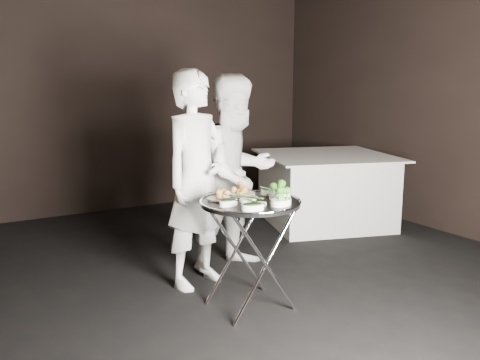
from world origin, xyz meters
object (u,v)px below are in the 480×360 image
serving_tray (250,202)px  dining_table (325,189)px  waiter_left (197,180)px  waiter_right (237,173)px  tray_stand (250,250)px

serving_tray → dining_table: (2.02, 1.56, -0.39)m
serving_tray → waiter_left: waiter_left is taller
dining_table → waiter_left: bearing=-156.3°
serving_tray → dining_table: size_ratio=0.51×
dining_table → waiter_right: bearing=-155.3°
tray_stand → waiter_left: waiter_left is taller
tray_stand → waiter_left: (-0.13, 0.62, 0.44)m
tray_stand → serving_tray: bearing=-135.0°
serving_tray → dining_table: 2.58m
tray_stand → dining_table: bearing=37.8°
waiter_right → dining_table: bearing=15.3°
serving_tray → dining_table: bearing=37.8°
waiter_left → dining_table: waiter_left is taller
waiter_right → serving_tray: bearing=-123.1°
tray_stand → serving_tray: (-0.00, -0.00, 0.36)m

